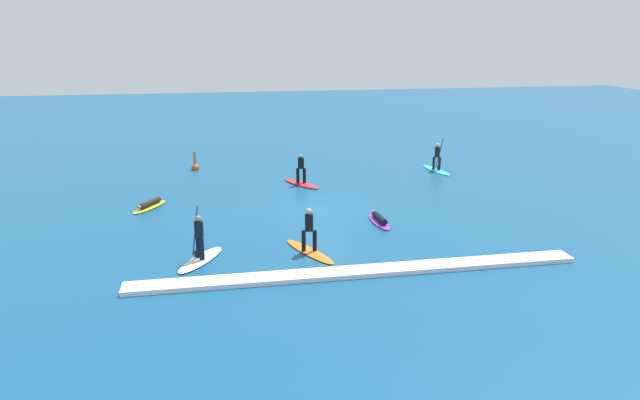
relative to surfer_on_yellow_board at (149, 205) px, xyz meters
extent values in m
plane|color=navy|center=(8.47, -1.84, -0.14)|extent=(120.00, 120.00, 0.00)
ellipsoid|color=yellow|center=(0.00, 0.01, -0.09)|extent=(1.84, 2.48, 0.10)
cylinder|color=black|center=(0.03, 0.05, 0.11)|extent=(1.01, 1.42, 0.29)
sphere|color=#A37556|center=(-0.41, -0.68, 0.13)|extent=(0.30, 0.30, 0.22)
ellipsoid|color=red|center=(8.27, 3.20, -0.09)|extent=(2.17, 3.00, 0.10)
cylinder|color=black|center=(8.46, 3.19, 0.40)|extent=(0.26, 0.26, 0.88)
cylinder|color=black|center=(8.08, 3.20, 0.40)|extent=(0.26, 0.26, 0.88)
cylinder|color=black|center=(8.27, 3.20, 1.15)|extent=(0.49, 0.49, 0.62)
sphere|color=tan|center=(8.27, 3.20, 1.56)|extent=(0.28, 0.28, 0.21)
ellipsoid|color=orange|center=(6.99, -7.48, -0.10)|extent=(1.93, 3.24, 0.08)
cylinder|color=black|center=(6.77, -7.45, 0.37)|extent=(0.22, 0.22, 0.85)
cylinder|color=black|center=(7.21, -7.50, 0.37)|extent=(0.22, 0.22, 0.85)
cylinder|color=black|center=(6.99, -7.48, 1.14)|extent=(0.43, 0.43, 0.68)
sphere|color=tan|center=(6.99, -7.48, 1.60)|extent=(0.33, 0.33, 0.25)
ellipsoid|color=white|center=(2.68, -7.61, -0.09)|extent=(2.15, 2.88, 0.11)
cylinder|color=black|center=(2.75, -7.73, 0.42)|extent=(0.25, 0.25, 0.91)
cylinder|color=black|center=(2.61, -7.48, 0.42)|extent=(0.25, 0.25, 0.91)
cylinder|color=black|center=(2.68, -7.61, 1.18)|extent=(0.47, 0.47, 0.60)
sphere|color=#A37556|center=(2.68, -7.61, 1.60)|extent=(0.32, 0.32, 0.24)
cylinder|color=black|center=(2.52, -7.34, 1.02)|extent=(0.36, 0.24, 2.08)
cube|color=black|center=(2.52, -7.34, 0.03)|extent=(0.20, 0.15, 0.32)
ellipsoid|color=#33C6CC|center=(17.36, 5.08, -0.11)|extent=(1.21, 3.18, 0.07)
cylinder|color=black|center=(17.52, 5.01, 0.34)|extent=(0.19, 0.19, 0.82)
cylinder|color=black|center=(17.19, 5.15, 0.34)|extent=(0.19, 0.19, 0.82)
cylinder|color=black|center=(17.36, 5.08, 1.08)|extent=(0.37, 0.37, 0.64)
sphere|color=beige|center=(17.36, 5.08, 1.53)|extent=(0.30, 0.30, 0.26)
cylinder|color=black|center=(17.59, 5.27, 0.95)|extent=(0.49, 0.12, 2.00)
cube|color=black|center=(17.59, 5.27, -0.01)|extent=(0.21, 0.09, 0.32)
ellipsoid|color=purple|center=(10.81, -4.37, -0.09)|extent=(0.79, 2.48, 0.10)
cylinder|color=black|center=(10.82, -4.42, 0.11)|extent=(0.38, 1.39, 0.30)
sphere|color=tan|center=(10.77, -3.61, 0.13)|extent=(0.25, 0.25, 0.23)
sphere|color=#E55119|center=(2.07, 8.14, -0.01)|extent=(0.51, 0.51, 0.51)
cylinder|color=#E55119|center=(2.07, 8.14, 0.45)|extent=(0.14, 0.14, 1.18)
cube|color=white|center=(8.47, -9.94, -0.05)|extent=(16.85, 0.90, 0.18)
camera|label=1|loc=(3.53, -28.77, 8.42)|focal=32.04mm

